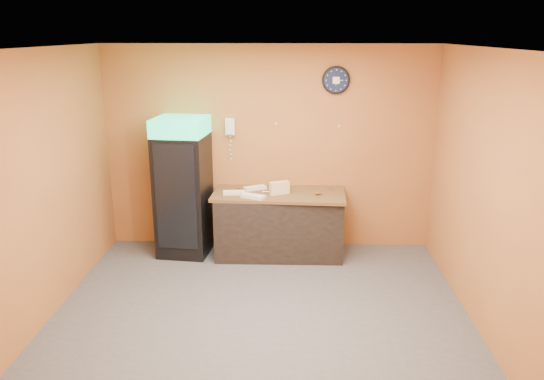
{
  "coord_description": "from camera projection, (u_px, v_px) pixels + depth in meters",
  "views": [
    {
      "loc": [
        0.32,
        -5.14,
        2.94
      ],
      "look_at": [
        0.1,
        0.6,
        1.23
      ],
      "focal_mm": 35.0,
      "sensor_mm": 36.0,
      "label": 1
    }
  ],
  "objects": [
    {
      "name": "wrapped_sandwich_mid",
      "position": [
        253.0,
        196.0,
        6.84
      ],
      "size": [
        0.33,
        0.24,
        0.04
      ],
      "primitive_type": "cube",
      "rotation": [
        0.0,
        0.0,
        -0.44
      ],
      "color": "silver",
      "rests_on": "butcher_paper"
    },
    {
      "name": "kitchen_tool",
      "position": [
        273.0,
        191.0,
        7.07
      ],
      "size": [
        0.06,
        0.06,
        0.06
      ],
      "primitive_type": "cylinder",
      "color": "silver",
      "rests_on": "butcher_paper"
    },
    {
      "name": "back_wall",
      "position": [
        269.0,
        149.0,
        7.29
      ],
      "size": [
        4.5,
        0.02,
        2.8
      ],
      "primitive_type": "cube",
      "color": "#B47032",
      "rests_on": "floor"
    },
    {
      "name": "left_wall",
      "position": [
        42.0,
        188.0,
        5.46
      ],
      "size": [
        0.02,
        4.0,
        2.8
      ],
      "primitive_type": "cube",
      "color": "#B47032",
      "rests_on": "floor"
    },
    {
      "name": "beverage_cooler",
      "position": [
        183.0,
        189.0,
        7.1
      ],
      "size": [
        0.72,
        0.73,
        1.88
      ],
      "rotation": [
        0.0,
        0.0,
        -0.1
      ],
      "color": "black",
      "rests_on": "floor"
    },
    {
      "name": "ceiling",
      "position": [
        259.0,
        48.0,
        4.98
      ],
      "size": [
        4.5,
        4.0,
        0.02
      ],
      "primitive_type": "cube",
      "color": "white",
      "rests_on": "back_wall"
    },
    {
      "name": "butcher_paper",
      "position": [
        279.0,
        194.0,
        7.08
      ],
      "size": [
        1.79,
        0.86,
        0.04
      ],
      "primitive_type": "cube",
      "rotation": [
        0.0,
        0.0,
        -0.05
      ],
      "color": "brown",
      "rests_on": "prep_counter"
    },
    {
      "name": "prep_counter",
      "position": [
        279.0,
        225.0,
        7.21
      ],
      "size": [
        1.69,
        0.76,
        0.84
      ],
      "primitive_type": "cube",
      "rotation": [
        0.0,
        0.0,
        0.01
      ],
      "color": "black",
      "rests_on": "floor"
    },
    {
      "name": "wrapped_sandwich_left",
      "position": [
        234.0,
        193.0,
        7.01
      ],
      "size": [
        0.3,
        0.14,
        0.04
      ],
      "primitive_type": "cube",
      "rotation": [
        0.0,
        0.0,
        0.09
      ],
      "color": "silver",
      "rests_on": "butcher_paper"
    },
    {
      "name": "floor",
      "position": [
        261.0,
        313.0,
        5.78
      ],
      "size": [
        4.5,
        4.5,
        0.0
      ],
      "primitive_type": "plane",
      "color": "#47474C",
      "rests_on": "ground"
    },
    {
      "name": "sub_roll_stack",
      "position": [
        279.0,
        188.0,
        6.99
      ],
      "size": [
        0.28,
        0.19,
        0.17
      ],
      "rotation": [
        0.0,
        0.0,
        0.43
      ],
      "color": "beige",
      "rests_on": "butcher_paper"
    },
    {
      "name": "wrapped_sandwich_right",
      "position": [
        255.0,
        188.0,
        7.21
      ],
      "size": [
        0.32,
        0.24,
        0.04
      ],
      "primitive_type": "cube",
      "rotation": [
        0.0,
        0.0,
        0.46
      ],
      "color": "silver",
      "rests_on": "butcher_paper"
    },
    {
      "name": "wall_phone",
      "position": [
        230.0,
        127.0,
        7.17
      ],
      "size": [
        0.12,
        0.11,
        0.23
      ],
      "color": "white",
      "rests_on": "back_wall"
    },
    {
      "name": "wall_clock",
      "position": [
        336.0,
        80.0,
        6.96
      ],
      "size": [
        0.37,
        0.06,
        0.37
      ],
      "color": "black",
      "rests_on": "back_wall"
    },
    {
      "name": "right_wall",
      "position": [
        484.0,
        193.0,
        5.29
      ],
      "size": [
        0.02,
        4.0,
        2.8
      ],
      "primitive_type": "cube",
      "color": "#B47032",
      "rests_on": "floor"
    }
  ]
}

